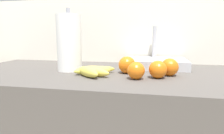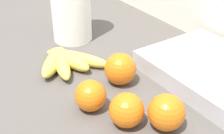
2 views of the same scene
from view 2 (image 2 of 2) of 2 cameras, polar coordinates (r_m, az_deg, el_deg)
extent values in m
cube|color=silver|center=(1.24, 15.20, -4.43)|extent=(2.06, 0.06, 1.30)
ellipsoid|color=#DFCE4C|center=(0.91, -10.27, 0.94)|extent=(0.15, 0.14, 0.04)
ellipsoid|color=#E0C94C|center=(0.90, -8.99, 0.74)|extent=(0.18, 0.09, 0.04)
ellipsoid|color=#E2C74C|center=(0.92, -7.60, 1.37)|extent=(0.17, 0.08, 0.04)
ellipsoid|color=#DED14C|center=(0.93, -6.18, 1.55)|extent=(0.19, 0.14, 0.04)
sphere|color=orange|center=(0.74, -3.84, -5.10)|extent=(0.07, 0.07, 0.07)
sphere|color=orange|center=(0.69, 2.60, -7.66)|extent=(0.08, 0.08, 0.08)
sphere|color=orange|center=(0.69, 9.61, -7.93)|extent=(0.08, 0.08, 0.08)
sphere|color=orange|center=(0.82, 1.48, -0.35)|extent=(0.08, 0.08, 0.08)
cube|color=#B7BABF|center=(0.89, 17.82, -0.91)|extent=(0.36, 0.27, 0.05)
camera|label=1|loc=(0.75, -71.77, -15.06)|focal=31.51mm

